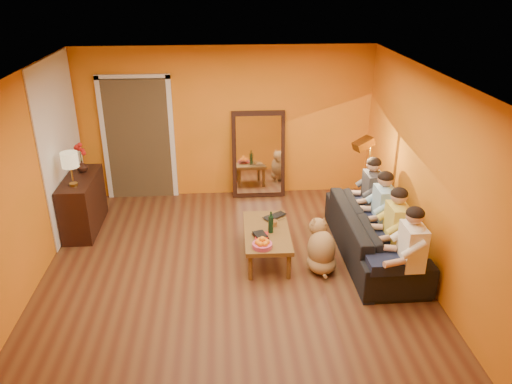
{
  "coord_description": "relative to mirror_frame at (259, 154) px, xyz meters",
  "views": [
    {
      "loc": [
        -0.09,
        -5.54,
        3.71
      ],
      "look_at": [
        0.35,
        0.5,
        1.0
      ],
      "focal_mm": 35.0,
      "sensor_mm": 36.0,
      "label": 1
    }
  ],
  "objects": [
    {
      "name": "room_shell",
      "position": [
        -0.55,
        -2.26,
        0.54
      ],
      "size": [
        5.0,
        5.5,
        2.6
      ],
      "color": "brown",
      "rests_on": "ground"
    },
    {
      "name": "white_accent",
      "position": [
        -3.04,
        -0.88,
        0.54
      ],
      "size": [
        0.02,
        1.9,
        2.58
      ],
      "primitive_type": "cube",
      "color": "white",
      "rests_on": "wall_left"
    },
    {
      "name": "doorway_recess",
      "position": [
        -2.05,
        0.2,
        0.29
      ],
      "size": [
        1.06,
        0.3,
        2.1
      ],
      "primitive_type": "cube",
      "color": "#3F2D19",
      "rests_on": "floor"
    },
    {
      "name": "door_jamb_left",
      "position": [
        -2.62,
        0.08,
        0.29
      ],
      "size": [
        0.08,
        0.06,
        2.2
      ],
      "primitive_type": "cube",
      "color": "white",
      "rests_on": "wall_back"
    },
    {
      "name": "door_jamb_right",
      "position": [
        -1.48,
        0.08,
        0.29
      ],
      "size": [
        0.08,
        0.06,
        2.2
      ],
      "primitive_type": "cube",
      "color": "white",
      "rests_on": "wall_back"
    },
    {
      "name": "door_header",
      "position": [
        -2.05,
        0.08,
        1.36
      ],
      "size": [
        1.22,
        0.06,
        0.08
      ],
      "primitive_type": "cube",
      "color": "white",
      "rests_on": "wall_back"
    },
    {
      "name": "mirror_frame",
      "position": [
        0.0,
        0.0,
        0.0
      ],
      "size": [
        0.92,
        0.27,
        1.51
      ],
      "primitive_type": "cube",
      "rotation": [
        -0.14,
        0.0,
        0.0
      ],
      "color": "black",
      "rests_on": "floor"
    },
    {
      "name": "mirror_glass",
      "position": [
        0.0,
        -0.04,
        0.0
      ],
      "size": [
        0.78,
        0.21,
        1.35
      ],
      "primitive_type": "cube",
      "rotation": [
        -0.14,
        0.0,
        0.0
      ],
      "color": "white",
      "rests_on": "mirror_frame"
    },
    {
      "name": "sideboard",
      "position": [
        -2.79,
        -1.08,
        -0.34
      ],
      "size": [
        0.44,
        1.18,
        0.85
      ],
      "primitive_type": "cube",
      "color": "black",
      "rests_on": "floor"
    },
    {
      "name": "table_lamp",
      "position": [
        -2.79,
        -1.38,
        0.34
      ],
      "size": [
        0.24,
        0.24,
        0.51
      ],
      "primitive_type": null,
      "color": "beige",
      "rests_on": "sideboard"
    },
    {
      "name": "sofa",
      "position": [
        1.45,
        -2.19,
        -0.42
      ],
      "size": [
        2.32,
        0.91,
        0.68
      ],
      "primitive_type": "imported",
      "rotation": [
        0.0,
        0.0,
        1.57
      ],
      "color": "black",
      "rests_on": "floor"
    },
    {
      "name": "coffee_table",
      "position": [
        -0.05,
        -2.15,
        -0.55
      ],
      "size": [
        0.65,
        1.23,
        0.42
      ],
      "primitive_type": null,
      "rotation": [
        0.0,
        0.0,
        -0.02
      ],
      "color": "brown",
      "rests_on": "floor"
    },
    {
      "name": "floor_lamp",
      "position": [
        1.55,
        -1.37,
        -0.04
      ],
      "size": [
        0.36,
        0.33,
        1.44
      ],
      "primitive_type": null,
      "rotation": [
        0.0,
        0.0,
        0.36
      ],
      "color": "#BB9036",
      "rests_on": "floor"
    },
    {
      "name": "dog",
      "position": [
        0.65,
        -2.5,
        -0.4
      ],
      "size": [
        0.5,
        0.68,
        0.72
      ],
      "primitive_type": null,
      "rotation": [
        0.0,
        0.0,
        0.2
      ],
      "color": "#9A7445",
      "rests_on": "floor"
    },
    {
      "name": "person_far_left",
      "position": [
        1.58,
        -3.19,
        -0.15
      ],
      "size": [
        0.7,
        0.44,
        1.22
      ],
      "primitive_type": null,
      "color": "white",
      "rests_on": "sofa"
    },
    {
      "name": "person_mid_left",
      "position": [
        1.58,
        -2.64,
        -0.15
      ],
      "size": [
        0.7,
        0.44,
        1.22
      ],
      "primitive_type": null,
      "color": "#D8C648",
      "rests_on": "sofa"
    },
    {
      "name": "person_mid_right",
      "position": [
        1.58,
        -2.09,
        -0.15
      ],
      "size": [
        0.7,
        0.44,
        1.22
      ],
      "primitive_type": null,
      "color": "#96C6E7",
      "rests_on": "sofa"
    },
    {
      "name": "person_far_right",
      "position": [
        1.58,
        -1.54,
        -0.15
      ],
      "size": [
        0.7,
        0.44,
        1.22
      ],
      "primitive_type": null,
      "color": "#37373C",
      "rests_on": "sofa"
    },
    {
      "name": "fruit_bowl",
      "position": [
        -0.15,
        -2.6,
        -0.26
      ],
      "size": [
        0.26,
        0.26,
        0.16
      ],
      "primitive_type": null,
      "color": "#C5456C",
      "rests_on": "coffee_table"
    },
    {
      "name": "wine_bottle",
      "position": [
        -0.0,
        -2.2,
        -0.18
      ],
      "size": [
        0.07,
        0.07,
        0.31
      ],
      "primitive_type": "cylinder",
      "color": "black",
      "rests_on": "coffee_table"
    },
    {
      "name": "tumbler",
      "position": [
        0.07,
        -2.03,
        -0.3
      ],
      "size": [
        0.11,
        0.11,
        0.09
      ],
      "primitive_type": "imported",
      "rotation": [
        0.0,
        0.0,
        0.19
      ],
      "color": "#B27F3F",
      "rests_on": "coffee_table"
    },
    {
      "name": "laptop",
      "position": [
        0.13,
        -1.8,
        -0.33
      ],
      "size": [
        0.42,
        0.39,
        0.03
      ],
      "primitive_type": "imported",
      "rotation": [
        0.0,
        0.0,
        0.58
      ],
      "color": "black",
      "rests_on": "coffee_table"
    },
    {
      "name": "book_lower",
      "position": [
        -0.23,
        -2.35,
        -0.33
      ],
      "size": [
        0.23,
        0.26,
        0.02
      ],
      "primitive_type": "imported",
      "rotation": [
        0.0,
        0.0,
        0.34
      ],
      "color": "black",
      "rests_on": "coffee_table"
    },
    {
      "name": "book_mid",
      "position": [
        -0.22,
        -2.34,
        -0.31
      ],
      "size": [
        0.2,
        0.25,
        0.02
      ],
      "primitive_type": "imported",
      "rotation": [
        0.0,
        0.0,
        -0.16
      ],
      "color": "red",
      "rests_on": "book_lower"
    },
    {
      "name": "book_upper",
      "position": [
        -0.23,
        -2.36,
        -0.29
      ],
      "size": [
        0.2,
        0.24,
        0.02
      ],
      "primitive_type": "imported",
      "rotation": [
        0.0,
        0.0,
        0.3
      ],
      "color": "black",
      "rests_on": "book_mid"
    },
    {
      "name": "vase",
      "position": [
        -2.79,
        -0.83,
        0.18
      ],
      "size": [
        0.17,
        0.17,
        0.18
      ],
      "primitive_type": "imported",
      "color": "black",
      "rests_on": "sideboard"
    },
    {
      "name": "flowers",
      "position": [
        -2.79,
        -0.83,
        0.45
      ],
      "size": [
        0.17,
        0.17,
        0.48
      ],
      "primitive_type": null,
      "color": "red",
      "rests_on": "vase"
    }
  ]
}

